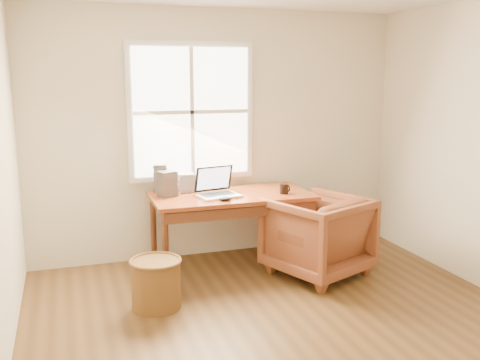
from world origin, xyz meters
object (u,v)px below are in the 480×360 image
at_px(laptop, 218,182).
at_px(coffee_mug, 284,189).
at_px(wicker_stool, 156,284).
at_px(cd_stack_a, 161,179).
at_px(armchair, 317,235).
at_px(desk, 231,196).

height_order(laptop, coffee_mug, laptop).
xyz_separation_m(wicker_stool, cd_stack_a, (0.26, 1.13, 0.67)).
relative_size(armchair, coffee_mug, 8.65).
distance_m(wicker_stool, coffee_mug, 1.66).
bearing_deg(wicker_stool, coffee_mug, 23.81).
distance_m(desk, laptop, 0.25).
relative_size(laptop, cd_stack_a, 1.74).
bearing_deg(laptop, cd_stack_a, 125.95).
bearing_deg(cd_stack_a, coffee_mug, -23.78).
bearing_deg(desk, armchair, -34.44).
relative_size(desk, wicker_stool, 3.90).
relative_size(armchair, wicker_stool, 2.10).
xyz_separation_m(desk, laptop, (-0.16, -0.09, 0.17)).
relative_size(wicker_stool, cd_stack_a, 1.66).
xyz_separation_m(armchair, coffee_mug, (-0.21, 0.34, 0.41)).
relative_size(desk, laptop, 3.74).
bearing_deg(coffee_mug, laptop, -168.67).
bearing_deg(coffee_mug, armchair, -41.68).
bearing_deg(desk, coffee_mug, -16.48).
xyz_separation_m(desk, armchair, (0.72, -0.49, -0.34)).
height_order(wicker_stool, coffee_mug, coffee_mug).
bearing_deg(armchair, desk, -57.06).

